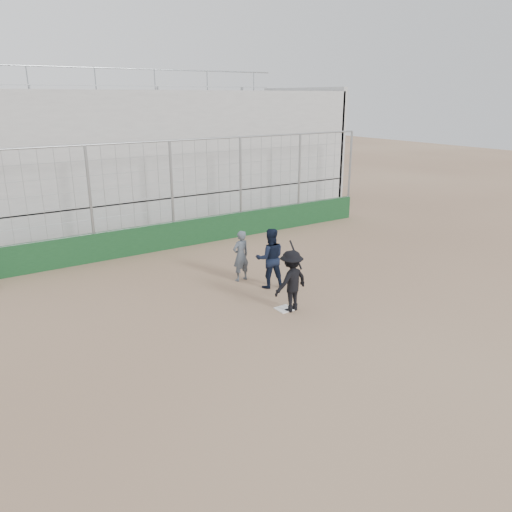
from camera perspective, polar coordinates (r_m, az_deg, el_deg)
ground at (r=13.66m, az=3.28°, el=-6.10°), size 90.00×90.00×0.00m
home_plate at (r=13.65m, az=3.29°, el=-6.05°), size 0.44×0.44×0.02m
backstop at (r=19.10m, az=-9.40°, el=3.73°), size 18.10×0.25×4.04m
bleachers at (r=23.30m, az=-14.85°, el=10.83°), size 20.25×6.70×6.98m
batter_at_plate at (r=13.30m, az=4.04°, el=-2.86°), size 1.17×0.83×1.85m
catcher_crouched at (r=14.94m, az=1.62°, el=-1.39°), size 1.08×0.96×1.23m
umpire at (r=15.49m, az=-1.74°, el=-0.26°), size 0.62×0.44×1.45m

